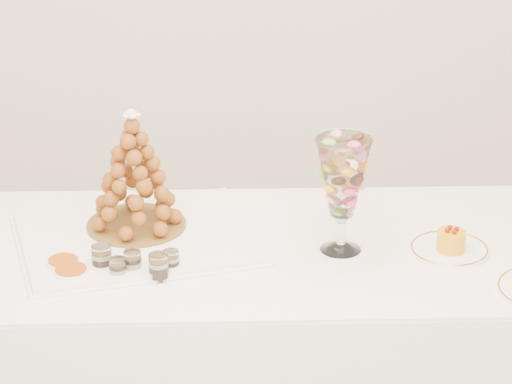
{
  "coord_description": "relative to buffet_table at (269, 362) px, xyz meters",
  "views": [
    {
      "loc": [
        0.04,
        -2.79,
        2.38
      ],
      "look_at": [
        0.07,
        0.22,
        0.99
      ],
      "focal_mm": 85.0,
      "sensor_mm": 36.0,
      "label": 1
    }
  ],
  "objects": [
    {
      "name": "macaron_vase",
      "position": [
        0.2,
        -0.01,
        0.61
      ],
      "size": [
        0.16,
        0.16,
        0.34
      ],
      "color": "white",
      "rests_on": "buffet_table"
    },
    {
      "name": "verrine_c",
      "position": [
        -0.28,
        -0.14,
        0.42
      ],
      "size": [
        0.05,
        0.05,
        0.06
      ],
      "primitive_type": "cylinder",
      "rotation": [
        0.0,
        0.0,
        0.12
      ],
      "color": "white",
      "rests_on": "buffet_table"
    },
    {
      "name": "cake_plate",
      "position": [
        0.51,
        -0.03,
        0.39
      ],
      "size": [
        0.23,
        0.23,
        0.01
      ],
      "primitive_type": "cylinder",
      "color": "white",
      "rests_on": "buffet_table"
    },
    {
      "name": "ramekin_front",
      "position": [
        -0.55,
        -0.18,
        0.4
      ],
      "size": [
        0.1,
        0.1,
        0.03
      ],
      "primitive_type": "cylinder",
      "color": "white",
      "rests_on": "buffet_table"
    },
    {
      "name": "mousse_cake",
      "position": [
        0.51,
        -0.04,
        0.43
      ],
      "size": [
        0.08,
        0.08,
        0.07
      ],
      "color": "orange",
      "rests_on": "cake_plate"
    },
    {
      "name": "buffet_table",
      "position": [
        0.0,
        0.0,
        0.0
      ],
      "size": [
        2.06,
        0.86,
        0.78
      ],
      "rotation": [
        0.0,
        0.0,
        0.02
      ],
      "color": "white",
      "rests_on": "ground"
    },
    {
      "name": "verrine_a",
      "position": [
        -0.47,
        -0.13,
        0.43
      ],
      "size": [
        0.06,
        0.06,
        0.08
      ],
      "primitive_type": "cylinder",
      "rotation": [
        0.0,
        0.0,
        -0.09
      ],
      "color": "white",
      "rests_on": "buffet_table"
    },
    {
      "name": "verrine_b",
      "position": [
        -0.38,
        -0.15,
        0.42
      ],
      "size": [
        0.06,
        0.06,
        0.07
      ],
      "primitive_type": "cylinder",
      "rotation": [
        0.0,
        0.0,
        0.13
      ],
      "color": "white",
      "rests_on": "buffet_table"
    },
    {
      "name": "ramekin_back",
      "position": [
        -0.57,
        -0.13,
        0.4
      ],
      "size": [
        0.09,
        0.09,
        0.03
      ],
      "primitive_type": "cylinder",
      "color": "white",
      "rests_on": "buffet_table"
    },
    {
      "name": "verrine_e",
      "position": [
        -0.31,
        -0.18,
        0.42
      ],
      "size": [
        0.06,
        0.06,
        0.07
      ],
      "primitive_type": "cylinder",
      "rotation": [
        0.0,
        0.0,
        -0.11
      ],
      "color": "white",
      "rests_on": "buffet_table"
    },
    {
      "name": "croquembouche",
      "position": [
        -0.39,
        0.1,
        0.59
      ],
      "size": [
        0.29,
        0.29,
        0.36
      ],
      "rotation": [
        0.0,
        0.0,
        0.2
      ],
      "color": "brown",
      "rests_on": "lace_tray"
    },
    {
      "name": "lace_tray",
      "position": [
        -0.38,
        0.04,
        0.4
      ],
      "size": [
        0.77,
        0.65,
        0.02
      ],
      "primitive_type": "cube",
      "rotation": [
        0.0,
        0.0,
        0.27
      ],
      "color": "white",
      "rests_on": "buffet_table"
    },
    {
      "name": "verrine_d",
      "position": [
        -0.42,
        -0.18,
        0.42
      ],
      "size": [
        0.06,
        0.06,
        0.06
      ],
      "primitive_type": "cylinder",
      "rotation": [
        0.0,
        0.0,
        -0.31
      ],
      "color": "white",
      "rests_on": "buffet_table"
    }
  ]
}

